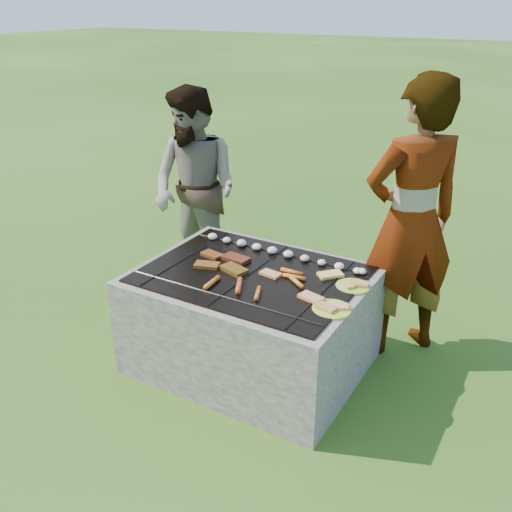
{
  "coord_description": "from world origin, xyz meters",
  "views": [
    {
      "loc": [
        1.5,
        -2.52,
        2.06
      ],
      "look_at": [
        0.0,
        0.05,
        0.7
      ],
      "focal_mm": 40.0,
      "sensor_mm": 36.0,
      "label": 1
    }
  ],
  "objects_px": {
    "plate_near": "(332,309)",
    "bystander": "(195,190)",
    "fire_pit": "(252,322)",
    "cook": "(411,222)",
    "plate_far": "(353,286)"
  },
  "relations": [
    {
      "from": "plate_far",
      "to": "plate_near",
      "type": "distance_m",
      "value": 0.29
    },
    {
      "from": "fire_pit",
      "to": "plate_near",
      "type": "relative_size",
      "value": 5.45
    },
    {
      "from": "plate_far",
      "to": "cook",
      "type": "height_order",
      "value": "cook"
    },
    {
      "from": "cook",
      "to": "fire_pit",
      "type": "bearing_deg",
      "value": -5.04
    },
    {
      "from": "fire_pit",
      "to": "plate_far",
      "type": "xyz_separation_m",
      "value": [
        0.56,
        0.15,
        0.33
      ]
    },
    {
      "from": "cook",
      "to": "plate_far",
      "type": "bearing_deg",
      "value": 26.17
    },
    {
      "from": "plate_near",
      "to": "cook",
      "type": "height_order",
      "value": "cook"
    },
    {
      "from": "fire_pit",
      "to": "cook",
      "type": "bearing_deg",
      "value": 41.92
    },
    {
      "from": "plate_near",
      "to": "bystander",
      "type": "distance_m",
      "value": 1.75
    },
    {
      "from": "fire_pit",
      "to": "cook",
      "type": "distance_m",
      "value": 1.11
    },
    {
      "from": "plate_far",
      "to": "bystander",
      "type": "xyz_separation_m",
      "value": [
        -1.5,
        0.61,
        0.14
      ]
    },
    {
      "from": "fire_pit",
      "to": "plate_far",
      "type": "distance_m",
      "value": 0.67
    },
    {
      "from": "plate_near",
      "to": "bystander",
      "type": "height_order",
      "value": "bystander"
    },
    {
      "from": "plate_far",
      "to": "fire_pit",
      "type": "bearing_deg",
      "value": -165.24
    },
    {
      "from": "fire_pit",
      "to": "bystander",
      "type": "relative_size",
      "value": 0.87
    }
  ]
}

